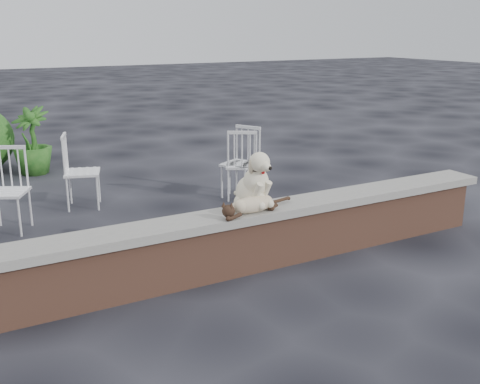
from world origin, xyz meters
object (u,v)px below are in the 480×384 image
chair_d (241,163)px  potted_plant_b (32,141)px  chair_b (6,191)px  cat (252,204)px  chair_c (242,164)px  dog (251,178)px  chair_e (82,171)px

chair_d → potted_plant_b: potted_plant_b is taller
chair_b → cat: bearing=-23.9°
potted_plant_b → chair_b: bearing=-105.2°
chair_c → chair_d: bearing=-60.7°
dog → potted_plant_b: dog is taller
cat → chair_e: chair_e is taller
potted_plant_b → chair_c: bearing=-51.0°
potted_plant_b → chair_d: bearing=-50.5°
chair_d → chair_b: bearing=-120.2°
dog → cat: bearing=-127.0°
cat → chair_e: size_ratio=1.06×
cat → chair_e: bearing=98.5°
cat → chair_e: 2.90m
cat → chair_d: chair_d is taller
cat → chair_d: (1.09, 2.19, -0.19)m
chair_d → potted_plant_b: size_ratio=0.90×
chair_d → cat: bearing=-55.4°
cat → chair_d: bearing=54.6°
chair_c → chair_e: size_ratio=1.00×
cat → chair_e: (-0.86, 2.76, -0.19)m
dog → potted_plant_b: bearing=95.3°
chair_b → chair_c: same height
chair_b → potted_plant_b: potted_plant_b is taller
dog → chair_b: dog is taller
chair_e → potted_plant_b: (-0.25, 2.11, 0.05)m
dog → chair_c: 2.27m
chair_e → potted_plant_b: bearing=24.7°
chair_b → chair_e: size_ratio=1.00×
cat → potted_plant_b: (-1.11, 4.87, -0.14)m
dog → chair_e: bearing=101.0°
chair_d → chair_e: size_ratio=1.00×
chair_e → dog: bearing=-142.2°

